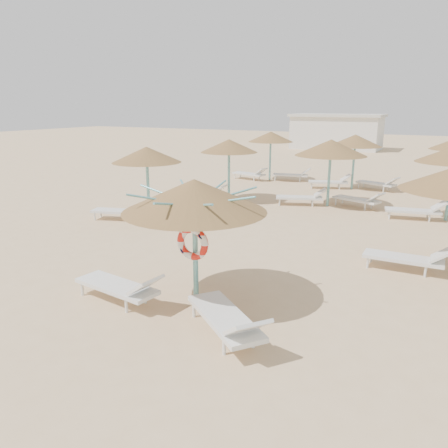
% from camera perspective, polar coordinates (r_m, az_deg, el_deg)
% --- Properties ---
extents(ground, '(120.00, 120.00, 0.00)m').
position_cam_1_polar(ground, '(9.32, -2.39, -10.40)').
color(ground, '#D4AF81').
rests_on(ground, ground).
extents(main_palapa, '(2.93, 2.93, 2.63)m').
position_cam_1_polar(main_palapa, '(8.74, -3.90, 3.62)').
color(main_palapa, '#65ACAF').
rests_on(main_palapa, ground).
extents(lounger_main_a, '(2.20, 0.92, 0.77)m').
position_cam_1_polar(lounger_main_a, '(9.49, -13.29, -7.91)').
color(lounger_main_a, silver).
rests_on(lounger_main_a, ground).
extents(lounger_main_b, '(2.16, 1.90, 0.81)m').
position_cam_1_polar(lounger_main_b, '(7.89, 0.53, -12.28)').
color(lounger_main_b, silver).
rests_on(lounger_main_b, ground).
extents(palapa_field, '(21.69, 13.90, 2.72)m').
position_cam_1_polar(palapa_field, '(17.63, 25.72, 8.13)').
color(palapa_field, '#65ACAF').
rests_on(palapa_field, ground).
extents(service_hut, '(8.40, 4.40, 3.25)m').
position_cam_1_polar(service_hut, '(43.54, 14.49, 11.62)').
color(service_hut, silver).
rests_on(service_hut, ground).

